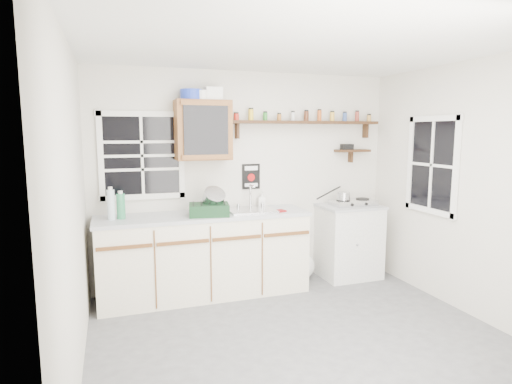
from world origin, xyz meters
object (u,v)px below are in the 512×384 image
Objects in this scene: right_cabinet at (349,241)px; dish_rack at (210,206)px; spice_shelf at (306,122)px; hotplate at (353,202)px; upper_cabinet at (203,130)px; main_cabinet at (205,254)px.

dish_rack reaches higher than right_cabinet.
spice_shelf reaches higher than hotplate.
dish_rack is (-1.79, -0.13, 0.56)m from right_cabinet.
spice_shelf is at bearing 160.09° from hotplate.
upper_cabinet reaches higher than spice_shelf.
right_cabinet is 1.94× the size of dish_rack.
dish_rack reaches higher than main_cabinet.
right_cabinet is at bearing 0.79° from main_cabinet.
hotplate is at bearing 13.79° from dish_rack.
upper_cabinet is 0.84m from dish_rack.
main_cabinet is 1.98m from spice_shelf.
hotplate is at bearing -20.44° from spice_shelf.
spice_shelf is 3.50× the size of hotplate.
spice_shelf reaches higher than dish_rack.
right_cabinet is at bearing 14.48° from dish_rack.
upper_cabinet is (-1.80, 0.12, 1.37)m from right_cabinet.
upper_cabinet is at bearing 176.24° from right_cabinet.
upper_cabinet is 1.28m from spice_shelf.
dish_rack is (0.01, -0.25, -0.80)m from upper_cabinet.
spice_shelf is at bearing 24.46° from dish_rack.
dish_rack is at bearing -176.09° from hotplate.
hotplate is at bearing -4.33° from upper_cabinet.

